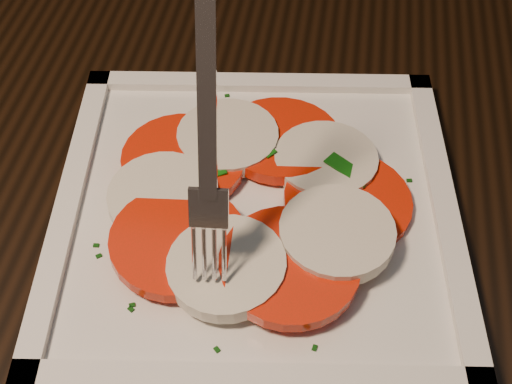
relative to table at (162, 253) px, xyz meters
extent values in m
cube|color=black|center=(0.00, 0.00, 0.08)|extent=(1.22, 0.83, 0.04)
cylinder|color=black|center=(-0.12, 0.58, -0.45)|extent=(0.04, 0.04, 0.41)
cylinder|color=black|center=(0.24, 0.62, -0.45)|extent=(0.04, 0.04, 0.41)
cylinder|color=black|center=(-0.16, 0.94, -0.45)|extent=(0.04, 0.04, 0.41)
cylinder|color=black|center=(0.20, 0.98, -0.45)|extent=(0.04, 0.04, 0.41)
cube|color=silver|center=(0.08, -0.04, 0.11)|extent=(0.28, 0.28, 0.01)
cylinder|color=red|center=(0.14, -0.03, 0.12)|extent=(0.08, 0.08, 0.01)
cylinder|color=beige|center=(0.12, 0.00, 0.12)|extent=(0.07, 0.07, 0.01)
cylinder|color=red|center=(0.09, 0.02, 0.12)|extent=(0.08, 0.08, 0.01)
cylinder|color=beige|center=(0.05, 0.01, 0.12)|extent=(0.07, 0.07, 0.01)
cylinder|color=red|center=(0.03, -0.01, 0.12)|extent=(0.08, 0.08, 0.01)
cylinder|color=beige|center=(0.02, -0.05, 0.12)|extent=(0.07, 0.07, 0.01)
cylinder|color=red|center=(0.04, -0.08, 0.13)|extent=(0.08, 0.08, 0.01)
cylinder|color=beige|center=(0.07, -0.10, 0.13)|extent=(0.07, 0.07, 0.01)
cylinder|color=red|center=(0.11, -0.09, 0.13)|extent=(0.08, 0.08, 0.01)
cylinder|color=beige|center=(0.13, -0.07, 0.13)|extent=(0.07, 0.07, 0.01)
cube|color=#10540E|center=(0.05, -0.03, 0.12)|extent=(0.03, 0.02, 0.00)
cube|color=#10540E|center=(0.06, -0.10, 0.12)|extent=(0.04, 0.02, 0.00)
cube|color=#10540E|center=(0.10, -0.10, 0.12)|extent=(0.04, 0.02, 0.01)
cube|color=#10540E|center=(0.14, -0.01, 0.12)|extent=(0.03, 0.03, 0.01)
cube|color=#10540E|center=(0.08, 0.01, 0.12)|extent=(0.03, 0.03, 0.00)
cube|color=#10540E|center=(0.05, -0.08, 0.12)|extent=(0.03, 0.01, 0.00)
cube|color=#10540E|center=(0.02, -0.03, 0.12)|extent=(0.03, 0.02, 0.00)
cube|color=#0B370A|center=(0.18, -0.01, 0.11)|extent=(0.00, 0.00, 0.00)
cube|color=#0B370A|center=(0.04, -0.11, 0.11)|extent=(0.00, 0.00, 0.00)
cube|color=#0B370A|center=(0.02, -0.12, 0.11)|extent=(0.00, 0.00, 0.00)
cube|color=#0B370A|center=(0.13, -0.10, 0.11)|extent=(0.00, 0.00, 0.00)
cube|color=#0B370A|center=(0.02, -0.12, 0.11)|extent=(0.00, 0.00, 0.00)
cube|color=#0B370A|center=(0.05, 0.06, 0.11)|extent=(0.00, 0.00, 0.00)
cube|color=#0B370A|center=(0.07, -0.14, 0.11)|extent=(0.00, 0.00, 0.00)
cube|color=#0B370A|center=(0.12, -0.13, 0.11)|extent=(0.00, 0.00, 0.00)
cube|color=#0B370A|center=(0.04, 0.04, 0.11)|extent=(0.00, 0.00, 0.00)
cube|color=#0B370A|center=(0.16, 0.00, 0.11)|extent=(0.00, 0.00, 0.00)
cube|color=#0B370A|center=(0.08, -0.12, 0.11)|extent=(0.00, 0.00, 0.00)
cube|color=#0B370A|center=(-0.01, -0.08, 0.11)|extent=(0.00, 0.00, 0.00)
cube|color=#0B370A|center=(0.11, 0.03, 0.11)|extent=(0.00, 0.00, 0.00)
cube|color=#0B370A|center=(0.10, 0.04, 0.11)|extent=(0.00, 0.00, 0.00)
cube|color=#0B370A|center=(0.05, 0.03, 0.11)|extent=(0.00, 0.00, 0.00)
cube|color=#0B370A|center=(-0.01, -0.09, 0.11)|extent=(0.00, 0.00, 0.00)
cube|color=#0B370A|center=(0.12, -0.11, 0.11)|extent=(0.00, 0.00, 0.00)
cube|color=#0B370A|center=(-0.01, -0.07, 0.11)|extent=(0.00, 0.00, 0.00)
camera|label=1|loc=(0.11, -0.33, 0.46)|focal=50.00mm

